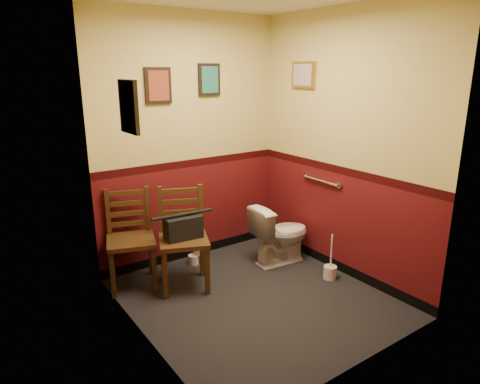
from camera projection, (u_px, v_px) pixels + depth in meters
name	position (u px, v px, depth m)	size (l,w,h in m)	color
floor	(255.00, 298.00, 4.09)	(2.20, 2.40, 0.00)	black
wall_back	(190.00, 142.00, 4.66)	(2.20, 2.70, 0.00)	#531012
wall_front	(368.00, 191.00, 2.77)	(2.20, 2.70, 0.00)	#531012
wall_left	(136.00, 178.00, 3.11)	(2.40, 2.70, 0.00)	#531012
wall_right	(343.00, 147.00, 4.33)	(2.40, 2.70, 0.00)	#531012
grab_bar	(321.00, 181.00, 4.62)	(0.05, 0.56, 0.06)	silver
framed_print_back_a	(158.00, 86.00, 4.28)	(0.28, 0.04, 0.36)	black
framed_print_back_b	(209.00, 80.00, 4.60)	(0.26, 0.04, 0.34)	black
framed_print_left	(129.00, 107.00, 3.06)	(0.04, 0.30, 0.38)	black
framed_print_right	(303.00, 75.00, 4.59)	(0.04, 0.34, 0.28)	olive
toilet	(280.00, 234.00, 4.78)	(0.38, 0.68, 0.66)	white
toilet_brush	(330.00, 271.00, 4.46)	(0.14, 0.14, 0.49)	silver
chair_left	(131.00, 239.00, 4.24)	(0.58, 0.58, 0.97)	#503618
chair_right	(183.00, 238.00, 4.22)	(0.61, 0.61, 1.00)	#503618
handbag	(183.00, 227.00, 4.14)	(0.37, 0.21, 0.26)	black
tp_stack	(199.00, 252.00, 4.80)	(0.25, 0.15, 0.33)	silver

